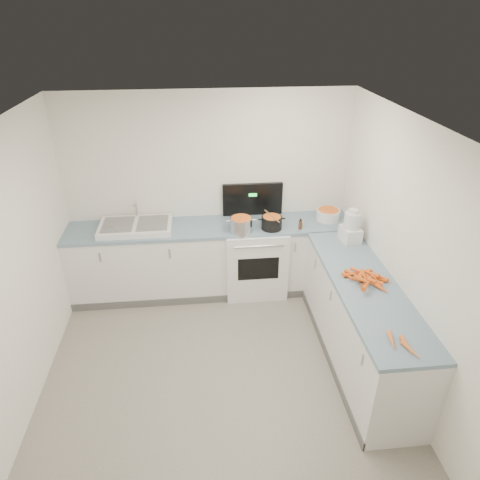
{
  "coord_description": "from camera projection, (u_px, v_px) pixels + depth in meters",
  "views": [
    {
      "loc": [
        -0.12,
        -2.99,
        3.3
      ],
      "look_at": [
        0.3,
        1.1,
        1.05
      ],
      "focal_mm": 32.0,
      "sensor_mm": 36.0,
      "label": 1
    }
  ],
  "objects": [
    {
      "name": "floor",
      "position": [
        221.0,
        388.0,
        4.2
      ],
      "size": [
        3.5,
        4.0,
        0.0
      ],
      "primitive_type": null,
      "color": "gray",
      "rests_on": "ground"
    },
    {
      "name": "black_pot",
      "position": [
        272.0,
        223.0,
        5.14
      ],
      "size": [
        0.32,
        0.32,
        0.18
      ],
      "primitive_type": "cylinder",
      "rotation": [
        0.0,
        0.0,
        -0.35
      ],
      "color": "black",
      "rests_on": "stove"
    },
    {
      "name": "stove",
      "position": [
        255.0,
        257.0,
        5.49
      ],
      "size": [
        0.76,
        0.65,
        1.36
      ],
      "color": "white",
      "rests_on": "ground"
    },
    {
      "name": "mixing_bowl",
      "position": [
        328.0,
        215.0,
        5.35
      ],
      "size": [
        0.35,
        0.35,
        0.13
      ],
      "primitive_type": "cylinder",
      "rotation": [
        0.0,
        0.0,
        0.22
      ],
      "color": "white",
      "rests_on": "counter_back"
    },
    {
      "name": "wooden_spoon",
      "position": [
        272.0,
        216.0,
        5.09
      ],
      "size": [
        0.13,
        0.35,
        0.02
      ],
      "primitive_type": "cylinder",
      "rotation": [
        1.57,
        0.0,
        0.32
      ],
      "color": "#AD7A47",
      "rests_on": "black_pot"
    },
    {
      "name": "counter_right",
      "position": [
        360.0,
        321.0,
        4.37
      ],
      "size": [
        0.62,
        2.2,
        0.94
      ],
      "color": "white",
      "rests_on": "ground"
    },
    {
      "name": "peeled_carrots",
      "position": [
        403.0,
        345.0,
        3.36
      ],
      "size": [
        0.19,
        0.32,
        0.04
      ],
      "color": "orange",
      "rests_on": "counter_right"
    },
    {
      "name": "steel_pot",
      "position": [
        241.0,
        226.0,
        5.06
      ],
      "size": [
        0.29,
        0.29,
        0.2
      ],
      "primitive_type": "cylinder",
      "rotation": [
        0.0,
        0.0,
        -0.09
      ],
      "color": "silver",
      "rests_on": "stove"
    },
    {
      "name": "sink",
      "position": [
        136.0,
        226.0,
        5.13
      ],
      "size": [
        0.86,
        0.52,
        0.31
      ],
      "color": "white",
      "rests_on": "counter_back"
    },
    {
      "name": "ceiling",
      "position": [
        214.0,
        136.0,
        3.0
      ],
      "size": [
        3.5,
        4.0,
        0.0
      ],
      "primitive_type": null,
      "rotation": [
        3.14,
        0.0,
        0.0
      ],
      "color": "white",
      "rests_on": "ground"
    },
    {
      "name": "carrot_pile",
      "position": [
        366.0,
        278.0,
        4.16
      ],
      "size": [
        0.43,
        0.44,
        0.1
      ],
      "color": "orange",
      "rests_on": "counter_right"
    },
    {
      "name": "wall_right",
      "position": [
        417.0,
        272.0,
        3.76
      ],
      "size": [
        0.0,
        4.0,
        2.5
      ],
      "primitive_type": null,
      "rotation": [
        1.57,
        0.0,
        -1.57
      ],
      "color": "white",
      "rests_on": "ground"
    },
    {
      "name": "wall_left",
      "position": [
        1.0,
        296.0,
        3.44
      ],
      "size": [
        0.0,
        4.0,
        2.5
      ],
      "primitive_type": null,
      "rotation": [
        1.57,
        0.0,
        1.57
      ],
      "color": "white",
      "rests_on": "ground"
    },
    {
      "name": "wall_back",
      "position": [
        209.0,
        193.0,
        5.35
      ],
      "size": [
        3.5,
        0.0,
        2.5
      ],
      "primitive_type": null,
      "rotation": [
        1.57,
        0.0,
        0.0
      ],
      "color": "white",
      "rests_on": "ground"
    },
    {
      "name": "spice_jar",
      "position": [
        301.0,
        226.0,
        5.15
      ],
      "size": [
        0.04,
        0.04,
        0.08
      ],
      "primitive_type": "cylinder",
      "color": "#E5B266",
      "rests_on": "counter_back"
    },
    {
      "name": "food_processor",
      "position": [
        351.0,
        228.0,
        4.81
      ],
      "size": [
        0.22,
        0.26,
        0.39
      ],
      "color": "white",
      "rests_on": "counter_right"
    },
    {
      "name": "counter_back",
      "position": [
        212.0,
        258.0,
        5.46
      ],
      "size": [
        3.5,
        0.62,
        0.94
      ],
      "color": "white",
      "rests_on": "ground"
    },
    {
      "name": "extract_bottle",
      "position": [
        300.0,
        225.0,
        5.13
      ],
      "size": [
        0.04,
        0.04,
        0.11
      ],
      "primitive_type": "cylinder",
      "color": "#593319",
      "rests_on": "counter_back"
    },
    {
      "name": "peelings",
      "position": [
        119.0,
        225.0,
        5.07
      ],
      "size": [
        0.22,
        0.21,
        0.01
      ],
      "color": "tan",
      "rests_on": "sink"
    }
  ]
}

